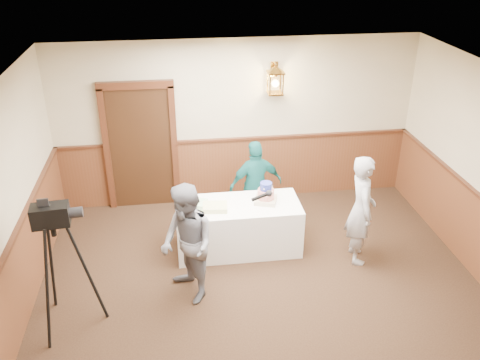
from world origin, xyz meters
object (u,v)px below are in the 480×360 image
Objects in this scene: baker at (361,210)px; sheet_cake_yellow at (215,207)px; interviewer at (187,244)px; sheet_cake_green at (195,203)px; assistant_p at (256,185)px; display_table at (238,227)px; tiered_cake at (266,194)px; tv_camera_rig at (62,274)px.

sheet_cake_yellow is at bearing 84.82° from baker.
baker reaches higher than interviewer.
sheet_cake_green is 1.06m from interviewer.
baker is at bearing -10.94° from sheet_cake_yellow.
baker is 1.11× the size of assistant_p.
assistant_p is at bearing 59.47° from display_table.
interviewer is at bearing 44.36° from assistant_p.
assistant_p reaches higher than sheet_cake_green.
tiered_cake is 0.24× the size of interviewer.
sheet_cake_yellow is 2.05m from baker.
sheet_cake_green is (-0.61, 0.06, 0.41)m from display_table.
sheet_cake_yellow is 2.26m from tv_camera_rig.
sheet_cake_green is 0.18× the size of tv_camera_rig.
sheet_cake_yellow is 0.24× the size of assistant_p.
interviewer is (-1.18, -1.02, -0.07)m from tiered_cake.
assistant_p is (0.71, 0.70, -0.06)m from sheet_cake_yellow.
baker is (1.67, -0.48, 0.44)m from display_table.
sheet_cake_green is at bearing 151.02° from sheet_cake_yellow.
sheet_cake_green is 2.13m from tv_camera_rig.
interviewer is 0.99× the size of baker.
tiered_cake is 2.98m from tv_camera_rig.
baker is (2.01, -0.39, 0.03)m from sheet_cake_yellow.
assistant_p is (0.97, 0.56, -0.06)m from sheet_cake_green.
baker is at bearing 129.62° from assistant_p.
sheet_cake_yellow reaches higher than sheet_cake_green.
tiered_cake is at bearing 106.94° from interviewer.
tiered_cake is 1.27× the size of sheet_cake_green.
sheet_cake_green is at bearing 19.23° from assistant_p.
tiered_cake is 1.03m from sheet_cake_green.
sheet_cake_yellow is 0.21× the size of interviewer.
interviewer is at bearing 107.66° from baker.
baker reaches higher than assistant_p.
sheet_cake_green is 1.12m from assistant_p.
tv_camera_rig reaches higher than tiered_cake.
baker is at bearing -13.26° from sheet_cake_green.
baker is at bearing 6.85° from tv_camera_rig.
sheet_cake_green is 2.34m from baker.
interviewer reaches higher than display_table.
display_table is at bearing 49.00° from assistant_p.
display_table is 0.64m from tiered_cake.
tv_camera_rig reaches higher than interviewer.
interviewer is (-0.43, -0.90, 0.02)m from sheet_cake_yellow.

